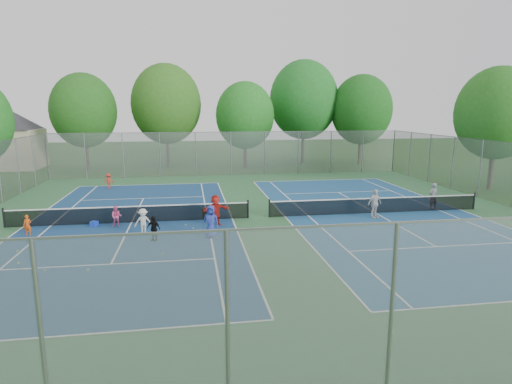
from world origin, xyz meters
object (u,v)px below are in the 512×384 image
net_left (131,215)px  ball_hopper (205,214)px  instructor (433,196)px  net_right (376,206)px  ball_crate (94,224)px

net_left → ball_hopper: bearing=2.9°
net_left → instructor: instructor is taller
net_right → ball_crate: (-15.84, -0.47, -0.31)m
net_left → ball_crate: size_ratio=38.76×
ball_crate → net_left: bearing=14.3°
net_left → net_right: bearing=0.0°
net_right → instructor: 3.83m
net_left → ball_crate: net_left is taller
ball_hopper → net_right: bearing=-1.2°
net_right → ball_crate: 15.85m
ball_hopper → instructor: 13.83m
net_left → net_right: 14.00m
net_left → net_right: (14.00, 0.00, 0.00)m
net_right → instructor: size_ratio=7.69×
ball_crate → instructor: bearing=2.1°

